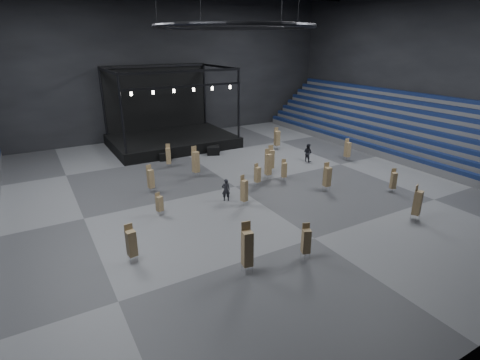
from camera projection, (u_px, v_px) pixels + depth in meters
floor at (235, 187)px, 32.75m from camera, size 50.00×50.00×0.00m
wall_back at (152, 66)px, 46.59m from camera, size 50.00×0.20×18.00m
wall_right at (432, 69)px, 41.27m from camera, size 0.20×42.00×18.00m
bleachers_right at (409, 136)px, 42.87m from camera, size 7.20×40.00×6.40m
stage at (170, 133)px, 45.40m from camera, size 14.00×10.00×9.20m
truss_ring at (234, 26)px, 28.16m from camera, size 12.30×12.30×5.15m
flight_case_left at (165, 157)px, 39.66m from camera, size 1.34×0.89×0.82m
flight_case_mid at (213, 151)px, 41.57m from camera, size 1.51×1.14×0.90m
flight_case_right at (214, 149)px, 42.35m from camera, size 1.42×1.05×0.85m
chair_stack_0 at (271, 159)px, 35.92m from camera, size 0.60×0.60×2.64m
chair_stack_1 at (417, 202)px, 26.31m from camera, size 0.67×0.67×2.63m
chair_stack_2 at (347, 149)px, 39.43m from camera, size 0.55×0.55×2.35m
chair_stack_3 at (247, 248)px, 20.23m from camera, size 0.62×0.62×3.03m
chair_stack_4 at (277, 138)px, 43.50m from camera, size 0.56×0.56×2.54m
chair_stack_5 at (244, 190)px, 28.69m from camera, size 0.55×0.55×2.46m
chair_stack_6 at (257, 174)px, 32.60m from camera, size 0.52×0.52×2.03m
chair_stack_7 at (131, 243)px, 21.32m from camera, size 0.56×0.56×2.36m
chair_stack_8 at (327, 176)px, 31.46m from camera, size 0.56×0.56×2.47m
chair_stack_9 at (151, 178)px, 31.21m from camera, size 0.55×0.55×2.37m
chair_stack_10 at (306, 240)px, 21.70m from camera, size 0.60×0.60×2.22m
chair_stack_11 at (159, 203)px, 27.15m from camera, size 0.53×0.53×1.74m
chair_stack_12 at (393, 180)px, 31.24m from camera, size 0.53×0.53×2.06m
chair_stack_13 at (168, 155)px, 37.34m from camera, size 0.59×0.59×2.39m
chair_stack_14 at (284, 169)px, 33.85m from camera, size 0.51×0.51×2.01m
chair_stack_15 at (196, 161)px, 34.69m from camera, size 0.63×0.63×2.90m
chair_stack_16 at (268, 164)px, 34.15m from camera, size 0.52×0.52×2.83m
man_center at (226, 190)px, 29.63m from camera, size 0.77×0.62×1.83m
crew_member at (308, 153)px, 39.17m from camera, size 0.97×1.11×1.92m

